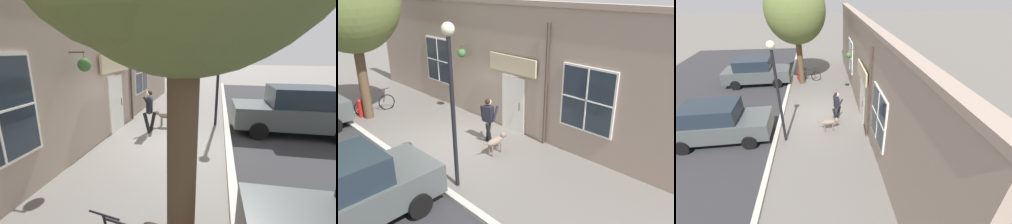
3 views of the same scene
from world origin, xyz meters
TOP-DOWN VIEW (x-y plane):
  - ground_plane at (0.00, 0.00)m, footprint 90.00×90.00m
  - storefront_facade at (-2.34, 0.01)m, footprint 0.95×18.00m
  - pedestrian_walking at (-0.87, 0.81)m, footprint 0.55×0.55m
  - dog_on_leash at (-0.47, 1.62)m, footprint 1.07×0.30m
  - parked_car_mid_block at (4.40, 1.79)m, footprint 4.35×2.04m
  - street_lamp at (1.55, 2.19)m, footprint 0.32×0.32m

SIDE VIEW (x-z plane):
  - ground_plane at x=0.00m, z-range 0.00..0.00m
  - dog_on_leash at x=-0.47m, z-range 0.11..0.78m
  - parked_car_mid_block at x=4.40m, z-range 0.00..1.75m
  - pedestrian_walking at x=-0.87m, z-range 0.15..1.74m
  - storefront_facade at x=-2.34m, z-range 0.00..4.70m
  - street_lamp at x=1.55m, z-range 0.71..5.10m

